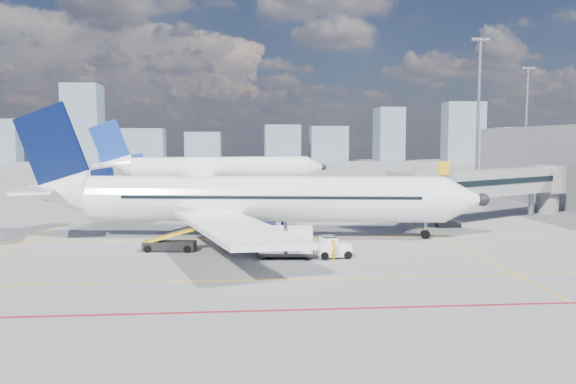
# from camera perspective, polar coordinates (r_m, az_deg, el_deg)

# --- Properties ---
(ground) EXTENTS (420.00, 420.00, 0.00)m
(ground) POSITION_cam_1_polar(r_m,az_deg,el_deg) (39.14, -1.02, -6.76)
(ground) COLOR gray
(ground) RESTS_ON ground
(apron_markings) EXTENTS (90.00, 35.12, 0.01)m
(apron_markings) POSITION_cam_1_polar(r_m,az_deg,el_deg) (35.29, -1.53, -8.07)
(apron_markings) COLOR yellow
(apron_markings) RESTS_ON ground
(jet_bridge) EXTENTS (23.55, 15.78, 6.30)m
(jet_bridge) POSITION_cam_1_polar(r_m,az_deg,el_deg) (61.14, 20.37, 0.77)
(jet_bridge) COLOR #919499
(jet_bridge) RESTS_ON ground
(floodlight_mast_ne) EXTENTS (3.20, 0.61, 25.45)m
(floodlight_mast_ne) POSITION_cam_1_polar(r_m,az_deg,el_deg) (101.81, 18.78, 7.99)
(floodlight_mast_ne) COLOR gray
(floodlight_mast_ne) RESTS_ON ground
(floodlight_mast_far) EXTENTS (3.20, 0.61, 25.45)m
(floodlight_mast_far) POSITION_cam_1_polar(r_m,az_deg,el_deg) (145.03, 23.05, 6.93)
(floodlight_mast_far) COLOR gray
(floodlight_mast_far) RESTS_ON ground
(distant_skyline) EXTENTS (249.83, 15.32, 30.35)m
(distant_skyline) POSITION_cam_1_polar(r_m,az_deg,el_deg) (228.55, -8.03, 5.78)
(distant_skyline) COLOR slate
(distant_skyline) RESTS_ON ground
(main_aircraft) EXTENTS (39.54, 34.36, 11.58)m
(main_aircraft) POSITION_cam_1_polar(r_m,az_deg,el_deg) (47.07, -4.35, -0.78)
(main_aircraft) COLOR white
(main_aircraft) RESTS_ON ground
(second_aircraft) EXTENTS (41.80, 36.21, 12.26)m
(second_aircraft) POSITION_cam_1_polar(r_m,az_deg,el_deg) (100.89, -7.73, 2.36)
(second_aircraft) COLOR white
(second_aircraft) RESTS_ON ground
(baggage_tug) EXTENTS (2.36, 1.56, 1.56)m
(baggage_tug) POSITION_cam_1_polar(r_m,az_deg,el_deg) (39.23, 4.53, -5.63)
(baggage_tug) COLOR white
(baggage_tug) RESTS_ON ground
(cargo_dolly) EXTENTS (4.11, 2.13, 2.17)m
(cargo_dolly) POSITION_cam_1_polar(r_m,az_deg,el_deg) (39.00, -0.23, -5.01)
(cargo_dolly) COLOR black
(cargo_dolly) RESTS_ON ground
(belt_loader) EXTENTS (5.52, 1.85, 2.22)m
(belt_loader) POSITION_cam_1_polar(r_m,az_deg,el_deg) (42.48, -11.77, -5.13)
(belt_loader) COLOR black
(belt_loader) RESTS_ON ground
(ramp_worker) EXTENTS (0.54, 0.65, 1.52)m
(ramp_worker) POSITION_cam_1_polar(r_m,az_deg,el_deg) (38.03, 4.70, -5.96)
(ramp_worker) COLOR yellow
(ramp_worker) RESTS_ON ground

